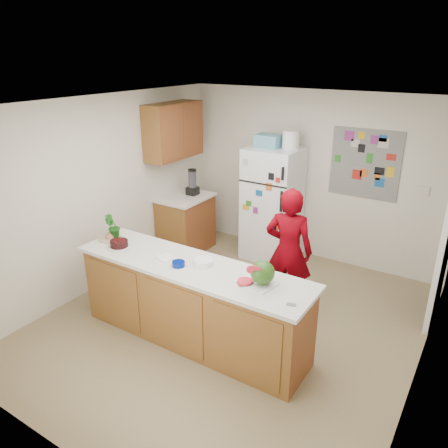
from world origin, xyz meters
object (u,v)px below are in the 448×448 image
Objects in this scene: person at (288,251)px; refrigerator at (272,204)px; cherry_bowl at (119,243)px; watermelon at (263,273)px.

refrigerator is at bearing -67.99° from person.
refrigerator is at bearing 73.68° from cherry_bowl.
refrigerator reaches higher than cherry_bowl.
watermelon is (1.07, -2.35, 0.20)m from refrigerator.
cherry_bowl is at bearing 25.29° from person.
person is (0.85, -1.25, -0.07)m from refrigerator.
person reaches higher than cherry_bowl.
refrigerator is 2.55m from cherry_bowl.
person is 6.75× the size of watermelon.
refrigerator is 7.35× the size of watermelon.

